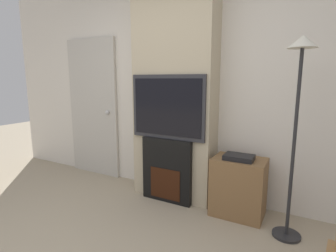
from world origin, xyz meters
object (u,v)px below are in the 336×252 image
at_px(floor_lamp, 298,99).
at_px(media_stand, 238,186).
at_px(television, 168,107).
at_px(fireplace, 168,170).

xyz_separation_m(floor_lamp, media_stand, (-0.49, 0.19, -0.94)).
xyz_separation_m(television, floor_lamp, (1.30, -0.13, 0.14)).
bearing_deg(floor_lamp, television, 174.44).
height_order(fireplace, floor_lamp, floor_lamp).
xyz_separation_m(television, media_stand, (0.81, 0.06, -0.79)).
height_order(fireplace, television, television).
xyz_separation_m(fireplace, television, (0.00, -0.00, 0.74)).
xyz_separation_m(fireplace, media_stand, (0.81, 0.06, -0.06)).
relative_size(fireplace, floor_lamp, 0.43).
bearing_deg(television, floor_lamp, -5.56).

